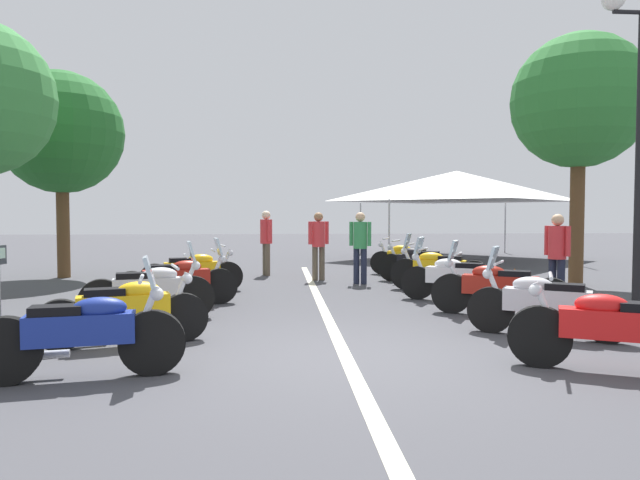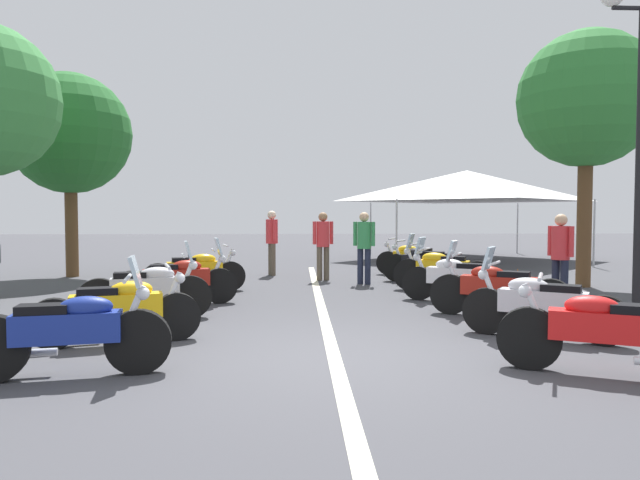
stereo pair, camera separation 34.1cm
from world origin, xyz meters
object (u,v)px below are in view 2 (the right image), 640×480
at_px(bystander_3, 272,237).
at_px(bystander_2, 323,241).
at_px(motorcycle_left_row_0, 71,331).
at_px(motorcycle_left_row_2, 147,290).
at_px(motorcycle_right_row_0, 609,331).
at_px(bystander_0, 560,252).
at_px(motorcycle_left_row_4, 196,271).
at_px(motorcycle_right_row_6, 413,259).
at_px(motorcycle_right_row_1, 540,304).
at_px(bystander_1, 364,242).
at_px(motorcycle_right_row_2, 497,288).
at_px(motorcycle_right_row_5, 423,263).
at_px(motorcycle_right_row_3, 457,278).
at_px(traffic_cone_0, 517,285).
at_px(roadside_tree_2, 587,100).
at_px(event_tent, 467,186).
at_px(roadside_tree_0, 70,134).
at_px(motorcycle_right_row_4, 441,269).
at_px(motorcycle_left_row_1, 118,309).
at_px(motorcycle_left_row_3, 179,279).

bearing_deg(bystander_3, bystander_2, 115.93).
distance_m(motorcycle_left_row_0, motorcycle_left_row_2, 3.11).
relative_size(motorcycle_right_row_0, bystander_0, 1.25).
distance_m(motorcycle_left_row_4, motorcycle_right_row_6, 6.04).
bearing_deg(motorcycle_right_row_1, bystander_1, -43.55).
bearing_deg(motorcycle_right_row_2, motorcycle_right_row_1, 118.16).
relative_size(motorcycle_right_row_0, motorcycle_right_row_5, 1.11).
bearing_deg(motorcycle_right_row_5, motorcycle_right_row_3, 118.38).
distance_m(traffic_cone_0, bystander_2, 5.01).
bearing_deg(motorcycle_left_row_2, roadside_tree_2, 9.02).
bearing_deg(motorcycle_right_row_3, roadside_tree_2, -118.16).
bearing_deg(bystander_2, motorcycle_right_row_1, -172.63).
relative_size(motorcycle_left_row_2, motorcycle_right_row_3, 1.02).
relative_size(traffic_cone_0, bystander_0, 0.37).
bearing_deg(motorcycle_right_row_6, bystander_0, 134.00).
height_order(motorcycle_left_row_4, motorcycle_right_row_3, motorcycle_right_row_3).
bearing_deg(bystander_1, motorcycle_right_row_0, -145.23).
distance_m(bystander_3, event_tent, 8.56).
relative_size(motorcycle_left_row_4, motorcycle_right_row_3, 1.07).
bearing_deg(bystander_3, event_tent, -165.10).
bearing_deg(traffic_cone_0, motorcycle_left_row_4, 77.12).
relative_size(motorcycle_left_row_0, motorcycle_right_row_6, 1.04).
bearing_deg(bystander_0, bystander_2, -72.22).
bearing_deg(bystander_3, bystander_0, 115.50).
bearing_deg(roadside_tree_0, motorcycle_right_row_4, -109.96).
bearing_deg(motorcycle_left_row_2, bystander_3, 61.73).
relative_size(motorcycle_left_row_2, motorcycle_right_row_2, 0.99).
xyz_separation_m(motorcycle_left_row_0, roadside_tree_0, (9.40, 3.63, 3.24)).
height_order(motorcycle_left_row_1, roadside_tree_2, roadside_tree_2).
xyz_separation_m(motorcycle_right_row_6, bystander_3, (0.23, 3.78, 0.56)).
bearing_deg(motorcycle_left_row_0, motorcycle_right_row_4, 38.00).
xyz_separation_m(motorcycle_left_row_4, motorcycle_right_row_5, (1.39, -5.15, 0.01)).
xyz_separation_m(bystander_0, bystander_1, (3.10, 3.23, 0.03)).
relative_size(motorcycle_left_row_0, bystander_0, 1.22).
xyz_separation_m(motorcycle_right_row_1, bystander_2, (6.75, 2.56, 0.52)).
relative_size(motorcycle_right_row_1, roadside_tree_2, 0.32).
distance_m(motorcycle_left_row_1, motorcycle_right_row_2, 5.68).
bearing_deg(motorcycle_left_row_4, motorcycle_right_row_0, -66.19).
xyz_separation_m(motorcycle_left_row_3, motorcycle_right_row_5, (3.11, -5.15, -0.00)).
xyz_separation_m(motorcycle_right_row_0, bystander_0, (4.59, -1.65, 0.50)).
bearing_deg(motorcycle_left_row_4, bystander_0, -30.59).
bearing_deg(bystander_2, bystander_3, 34.05).
height_order(motorcycle_left_row_4, roadside_tree_0, roadside_tree_0).
bearing_deg(motorcycle_right_row_6, motorcycle_left_row_0, 84.73).
height_order(motorcycle_left_row_0, roadside_tree_0, roadside_tree_0).
bearing_deg(motorcycle_right_row_3, bystander_1, -33.93).
relative_size(motorcycle_left_row_2, event_tent, 0.29).
relative_size(motorcycle_right_row_4, bystander_0, 1.20).
height_order(motorcycle_left_row_2, motorcycle_right_row_4, motorcycle_right_row_4).
bearing_deg(motorcycle_right_row_6, traffic_cone_0, 128.47).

